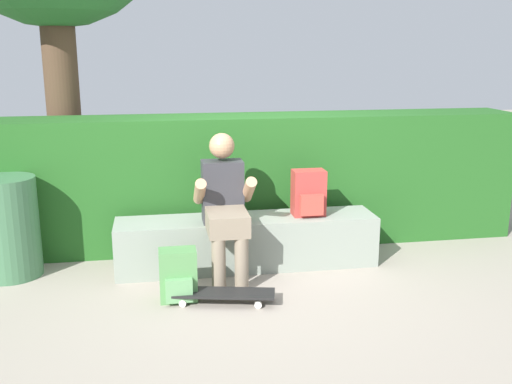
{
  "coord_description": "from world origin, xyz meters",
  "views": [
    {
      "loc": [
        -0.75,
        -4.5,
        1.87
      ],
      "look_at": [
        0.09,
        0.38,
        0.64
      ],
      "focal_mm": 41.18,
      "sensor_mm": 36.0,
      "label": 1
    }
  ],
  "objects_px": {
    "person_skater": "(225,203)",
    "backpack_on_bench": "(309,194)",
    "skateboard_near_person": "(221,294)",
    "backpack_on_ground": "(178,276)",
    "bench_main": "(247,242)",
    "trash_bin": "(8,227)"
  },
  "relations": [
    {
      "from": "skateboard_near_person",
      "to": "backpack_on_ground",
      "type": "relative_size",
      "value": 2.06
    },
    {
      "from": "skateboard_near_person",
      "to": "backpack_on_bench",
      "type": "height_order",
      "value": "backpack_on_bench"
    },
    {
      "from": "person_skater",
      "to": "backpack_on_bench",
      "type": "xyz_separation_m",
      "value": [
        0.76,
        0.2,
        -0.01
      ]
    },
    {
      "from": "person_skater",
      "to": "trash_bin",
      "type": "relative_size",
      "value": 1.41
    },
    {
      "from": "bench_main",
      "to": "backpack_on_bench",
      "type": "height_order",
      "value": "backpack_on_bench"
    },
    {
      "from": "bench_main",
      "to": "trash_bin",
      "type": "height_order",
      "value": "trash_bin"
    },
    {
      "from": "person_skater",
      "to": "backpack_on_ground",
      "type": "relative_size",
      "value": 2.97
    },
    {
      "from": "trash_bin",
      "to": "person_skater",
      "type": "bearing_deg",
      "value": -10.62
    },
    {
      "from": "backpack_on_ground",
      "to": "trash_bin",
      "type": "relative_size",
      "value": 0.47
    },
    {
      "from": "person_skater",
      "to": "backpack_on_bench",
      "type": "bearing_deg",
      "value": 14.99
    },
    {
      "from": "bench_main",
      "to": "skateboard_near_person",
      "type": "xyz_separation_m",
      "value": [
        -0.31,
        -0.74,
        -0.14
      ]
    },
    {
      "from": "person_skater",
      "to": "trash_bin",
      "type": "distance_m",
      "value": 1.81
    },
    {
      "from": "backpack_on_ground",
      "to": "bench_main",
      "type": "bearing_deg",
      "value": 45.01
    },
    {
      "from": "backpack_on_ground",
      "to": "trash_bin",
      "type": "bearing_deg",
      "value": 151.28
    },
    {
      "from": "skateboard_near_person",
      "to": "backpack_on_bench",
      "type": "xyz_separation_m",
      "value": [
        0.86,
        0.73,
        0.56
      ]
    },
    {
      "from": "person_skater",
      "to": "backpack_on_bench",
      "type": "height_order",
      "value": "person_skater"
    },
    {
      "from": "backpack_on_bench",
      "to": "backpack_on_ground",
      "type": "bearing_deg",
      "value": -152.2
    },
    {
      "from": "bench_main",
      "to": "trash_bin",
      "type": "bearing_deg",
      "value": 176.6
    },
    {
      "from": "backpack_on_bench",
      "to": "backpack_on_ground",
      "type": "height_order",
      "value": "backpack_on_bench"
    },
    {
      "from": "bench_main",
      "to": "trash_bin",
      "type": "xyz_separation_m",
      "value": [
        -1.98,
        0.12,
        0.2
      ]
    },
    {
      "from": "bench_main",
      "to": "skateboard_near_person",
      "type": "relative_size",
      "value": 2.73
    },
    {
      "from": "skateboard_near_person",
      "to": "backpack_on_ground",
      "type": "height_order",
      "value": "backpack_on_ground"
    }
  ]
}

